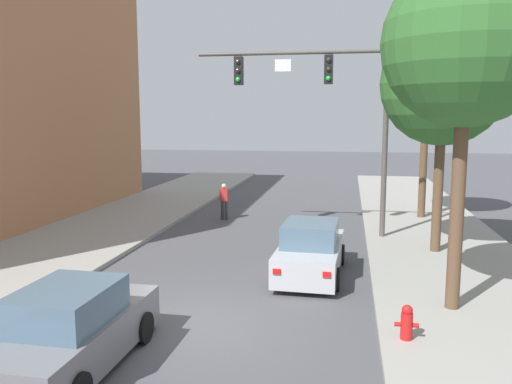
# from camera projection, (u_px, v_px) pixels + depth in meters

# --- Properties ---
(ground_plane) EXTENTS (120.00, 120.00, 0.00)m
(ground_plane) POSITION_uv_depth(u_px,v_px,m) (195.00, 325.00, 11.71)
(ground_plane) COLOR #4C4C51
(sidewalk_right) EXTENTS (5.00, 60.00, 0.15)m
(sidewalk_right) POSITION_uv_depth(u_px,v_px,m) (505.00, 344.00, 10.57)
(sidewalk_right) COLOR #99968E
(sidewalk_right) RESTS_ON ground
(traffic_signal_mast) EXTENTS (7.13, 0.38, 7.50)m
(traffic_signal_mast) POSITION_uv_depth(u_px,v_px,m) (330.00, 96.00, 19.39)
(traffic_signal_mast) COLOR #514C47
(traffic_signal_mast) RESTS_ON sidewalk_right
(car_lead_silver) EXTENTS (1.96, 4.30, 1.60)m
(car_lead_silver) POSITION_uv_depth(u_px,v_px,m) (311.00, 251.00, 15.31)
(car_lead_silver) COLOR #B7B7BC
(car_lead_silver) RESTS_ON ground
(car_following_grey) EXTENTS (1.89, 4.27, 1.60)m
(car_following_grey) POSITION_uv_depth(u_px,v_px,m) (72.00, 332.00, 9.56)
(car_following_grey) COLOR slate
(car_following_grey) RESTS_ON ground
(pedestrian_crossing_road) EXTENTS (0.36, 0.22, 1.64)m
(pedestrian_crossing_road) POSITION_uv_depth(u_px,v_px,m) (224.00, 200.00, 23.62)
(pedestrian_crossing_road) COLOR #333338
(pedestrian_crossing_road) RESTS_ON ground
(fire_hydrant) EXTENTS (0.48, 0.24, 0.72)m
(fire_hydrant) POSITION_uv_depth(u_px,v_px,m) (407.00, 322.00, 10.57)
(fire_hydrant) COLOR red
(fire_hydrant) RESTS_ON sidewalk_right
(street_tree_nearest) EXTENTS (3.71, 3.71, 7.90)m
(street_tree_nearest) POSITION_uv_depth(u_px,v_px,m) (466.00, 45.00, 11.52)
(street_tree_nearest) COLOR brown
(street_tree_nearest) RESTS_ON sidewalk_right
(street_tree_second) EXTENTS (4.00, 4.00, 7.51)m
(street_tree_second) POSITION_uv_depth(u_px,v_px,m) (443.00, 84.00, 16.83)
(street_tree_second) COLOR brown
(street_tree_second) RESTS_ON sidewalk_right
(street_tree_third) EXTENTS (3.78, 3.78, 8.19)m
(street_tree_third) POSITION_uv_depth(u_px,v_px,m) (427.00, 75.00, 22.70)
(street_tree_third) COLOR brown
(street_tree_third) RESTS_ON sidewalk_right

